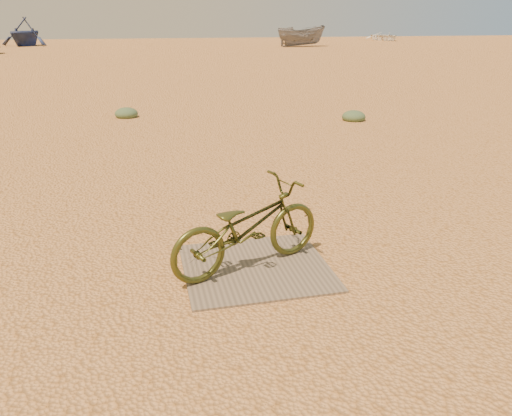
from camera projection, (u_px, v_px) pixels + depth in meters
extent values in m
plane|color=tan|center=(294.00, 241.00, 5.59)|extent=(120.00, 120.00, 0.00)
cube|color=#77664F|center=(256.00, 267.00, 4.97)|extent=(1.42, 1.33, 0.02)
imported|color=#404418|center=(247.00, 227.00, 4.80)|extent=(1.75, 1.12, 0.87)
imported|color=navy|center=(24.00, 31.00, 43.78)|extent=(5.24, 5.64, 2.43)
imported|color=slate|center=(301.00, 36.00, 42.83)|extent=(4.68, 2.35, 1.73)
imported|color=white|center=(385.00, 36.00, 54.54)|extent=(3.38, 4.51, 0.89)
ellipsoid|color=#526C47|center=(127.00, 117.00, 12.53)|extent=(0.57, 0.57, 0.31)
ellipsoid|color=#526C47|center=(353.00, 120.00, 12.14)|extent=(0.57, 0.57, 0.31)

